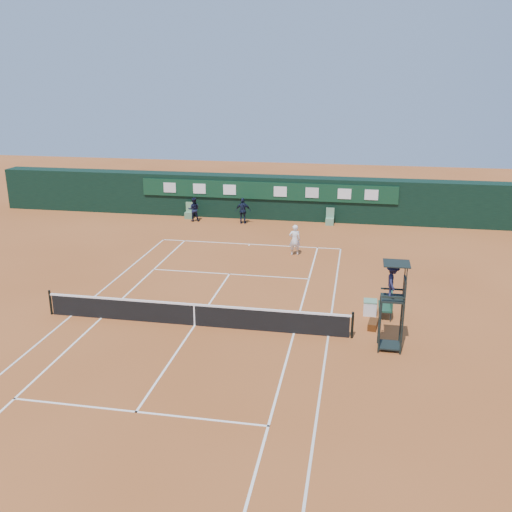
{
  "coord_description": "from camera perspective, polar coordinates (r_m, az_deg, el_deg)",
  "views": [
    {
      "loc": [
        6.37,
        -20.68,
        9.94
      ],
      "look_at": [
        1.47,
        6.0,
        1.2
      ],
      "focal_mm": 40.0,
      "sensor_mm": 36.0,
      "label": 1
    }
  ],
  "objects": [
    {
      "name": "umpire_chair",
      "position": [
        21.41,
        13.55,
        -3.11
      ],
      "size": [
        0.96,
        0.95,
        3.42
      ],
      "color": "black",
      "rests_on": "ground"
    },
    {
      "name": "tennis_net",
      "position": [
        23.6,
        -6.18,
        -5.8
      ],
      "size": [
        12.9,
        0.1,
        1.1
      ],
      "color": "black",
      "rests_on": "ground"
    },
    {
      "name": "linesman_chair_left",
      "position": [
        41.1,
        -6.7,
        4.2
      ],
      "size": [
        0.55,
        0.5,
        1.15
      ],
      "color": "#54805D",
      "rests_on": "ground"
    },
    {
      "name": "ball_kid_left",
      "position": [
        40.17,
        -6.24,
        4.65
      ],
      "size": [
        0.93,
        0.79,
        1.67
      ],
      "primitive_type": "imported",
      "rotation": [
        0.0,
        0.0,
        3.35
      ],
      "color": "black",
      "rests_on": "ground"
    },
    {
      "name": "player",
      "position": [
        32.44,
        3.89,
        1.62
      ],
      "size": [
        0.72,
        0.55,
        1.78
      ],
      "primitive_type": "imported",
      "rotation": [
        0.0,
        0.0,
        3.35
      ],
      "color": "white",
      "rests_on": "ground"
    },
    {
      "name": "ground",
      "position": [
        23.81,
        -6.14,
        -6.92
      ],
      "size": [
        90.0,
        90.0,
        0.0
      ],
      "primitive_type": "plane",
      "color": "#AD5928",
      "rests_on": "ground"
    },
    {
      "name": "tennis_ball",
      "position": [
        29.61,
        -0.79,
        -1.68
      ],
      "size": [
        0.07,
        0.07,
        0.07
      ],
      "primitive_type": "sphere",
      "color": "#B3CA2F",
      "rests_on": "ground"
    },
    {
      "name": "cooler",
      "position": [
        25.08,
        11.33,
        -5.05
      ],
      "size": [
        0.57,
        0.57,
        0.65
      ],
      "color": "white",
      "rests_on": "ground"
    },
    {
      "name": "tennis_bag",
      "position": [
        23.89,
        11.61,
        -6.73
      ],
      "size": [
        0.45,
        0.83,
        0.3
      ],
      "primitive_type": "cube",
      "rotation": [
        0.0,
        0.0,
        -0.13
      ],
      "color": "black",
      "rests_on": "ground"
    },
    {
      "name": "linesman_chair_right",
      "position": [
        39.4,
        7.39,
        3.57
      ],
      "size": [
        0.55,
        0.5,
        1.15
      ],
      "color": "#5E9069",
      "rests_on": "ground"
    },
    {
      "name": "player_bench",
      "position": [
        24.91,
        13.07,
        -4.65
      ],
      "size": [
        0.56,
        1.2,
        1.1
      ],
      "color": "#183D2A",
      "rests_on": "ground"
    },
    {
      "name": "back_wall",
      "position": [
        40.81,
        1.21,
        5.93
      ],
      "size": [
        40.0,
        1.65,
        3.0
      ],
      "color": "black",
      "rests_on": "ground"
    },
    {
      "name": "ball_kid_right",
      "position": [
        39.24,
        -1.3,
        4.53
      ],
      "size": [
        1.1,
        0.56,
        1.8
      ],
      "primitive_type": "imported",
      "rotation": [
        0.0,
        0.0,
        3.26
      ],
      "color": "black",
      "rests_on": "ground"
    },
    {
      "name": "court_lines",
      "position": [
        23.8,
        -6.14,
        -6.91
      ],
      "size": [
        11.05,
        23.85,
        0.01
      ],
      "color": "white",
      "rests_on": "ground"
    }
  ]
}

